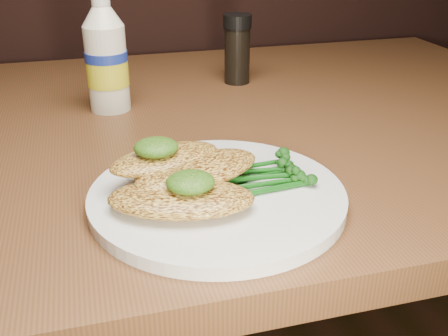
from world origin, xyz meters
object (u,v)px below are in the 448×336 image
object	(u,v)px
plate	(217,196)
dining_table	(217,313)
mayo_bottle	(106,52)
pepper_grinder	(237,49)

from	to	relation	value
plate	dining_table	bearing A→B (deg)	76.19
dining_table	mayo_bottle	distance (m)	0.49
mayo_bottle	plate	bearing A→B (deg)	-75.22
dining_table	plate	world-z (taller)	plate
dining_table	plate	xyz separation A→B (m)	(-0.06, -0.25, 0.38)
plate	pepper_grinder	world-z (taller)	pepper_grinder
mayo_bottle	pepper_grinder	distance (m)	0.24
mayo_bottle	pepper_grinder	world-z (taller)	mayo_bottle
mayo_bottle	pepper_grinder	bearing A→B (deg)	20.45
dining_table	plate	distance (m)	0.46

